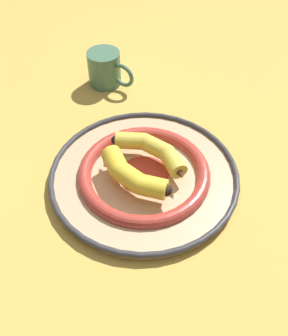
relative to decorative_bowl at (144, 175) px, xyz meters
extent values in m
plane|color=gold|center=(0.01, 0.03, -0.01)|extent=(2.80, 2.80, 0.00)
cylinder|color=tan|center=(0.00, 0.00, -0.01)|extent=(0.37, 0.37, 0.01)
torus|color=#AD382D|center=(0.00, 0.00, 0.00)|extent=(0.27, 0.27, 0.03)
cylinder|color=#AD382D|center=(0.00, 0.00, 0.00)|extent=(0.10, 0.10, 0.00)
torus|color=#333338|center=(0.00, 0.00, 0.00)|extent=(0.38, 0.38, 0.01)
cylinder|color=gold|center=(-0.03, 0.05, 0.04)|extent=(0.06, 0.07, 0.04)
cylinder|color=gold|center=(-0.05, -0.01, 0.04)|extent=(0.04, 0.06, 0.04)
cylinder|color=gold|center=(-0.03, -0.06, 0.04)|extent=(0.06, 0.07, 0.04)
sphere|color=gold|center=(-0.05, 0.02, 0.04)|extent=(0.04, 0.04, 0.04)
sphere|color=gold|center=(-0.05, -0.04, 0.04)|extent=(0.04, 0.04, 0.04)
cone|color=#472D19|center=(-0.02, 0.07, 0.04)|extent=(0.04, 0.04, 0.03)
sphere|color=black|center=(-0.02, -0.08, 0.04)|extent=(0.02, 0.02, 0.02)
cylinder|color=yellow|center=(0.03, -0.05, 0.04)|extent=(0.06, 0.06, 0.04)
cylinder|color=yellow|center=(0.05, 0.00, 0.04)|extent=(0.05, 0.06, 0.04)
cylinder|color=yellow|center=(0.04, 0.05, 0.04)|extent=(0.05, 0.06, 0.04)
sphere|color=yellow|center=(0.05, -0.02, 0.04)|extent=(0.04, 0.04, 0.04)
sphere|color=yellow|center=(0.05, 0.03, 0.04)|extent=(0.04, 0.04, 0.04)
cone|color=#472D19|center=(0.02, -0.07, 0.04)|extent=(0.04, 0.05, 0.03)
sphere|color=black|center=(0.04, 0.07, 0.04)|extent=(0.02, 0.02, 0.02)
cylinder|color=#477056|center=(-0.22, -0.28, 0.03)|extent=(0.08, 0.08, 0.09)
cylinder|color=#331C0F|center=(-0.22, -0.28, 0.06)|extent=(0.07, 0.07, 0.01)
torus|color=#477056|center=(-0.22, -0.22, 0.03)|extent=(0.01, 0.06, 0.06)
camera|label=1|loc=(0.43, 0.30, 0.59)|focal=42.00mm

